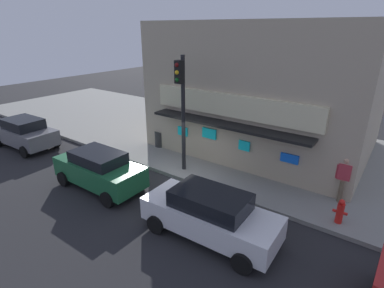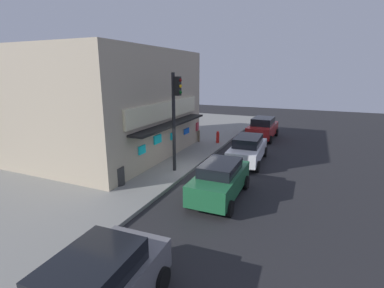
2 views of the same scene
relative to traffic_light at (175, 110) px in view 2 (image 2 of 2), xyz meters
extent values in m
plane|color=#232326|center=(0.24, -0.70, -3.51)|extent=(62.75, 62.75, 0.00)
cube|color=gray|center=(0.24, 4.71, -3.43)|extent=(41.84, 10.83, 0.17)
cube|color=tan|center=(1.61, 5.55, -0.05)|extent=(10.72, 8.10, 6.59)
cube|color=beige|center=(1.61, 1.42, -0.30)|extent=(8.15, 0.16, 1.02)
cube|color=black|center=(1.61, 1.07, -1.09)|extent=(7.72, 0.90, 0.12)
cube|color=#19D8E5|center=(-1.08, 1.44, -2.04)|extent=(0.59, 0.08, 0.45)
cube|color=#19D8E5|center=(0.53, 1.44, -1.83)|extent=(0.77, 0.08, 0.50)
cube|color=#19D8E5|center=(2.42, 1.44, -2.03)|extent=(0.54, 0.08, 0.45)
cube|color=blue|center=(4.49, 1.44, -2.11)|extent=(0.76, 0.08, 0.38)
cylinder|color=black|center=(0.00, 0.10, -0.73)|extent=(0.18, 0.18, 5.22)
cube|color=black|center=(0.00, -0.15, 1.21)|extent=(0.32, 0.28, 0.95)
sphere|color=maroon|center=(0.00, -0.30, 1.51)|extent=(0.18, 0.18, 0.18)
sphere|color=yellow|center=(0.00, -0.30, 1.21)|extent=(0.18, 0.18, 0.18)
sphere|color=#0F4C19|center=(0.00, -0.30, 0.91)|extent=(0.18, 0.18, 0.18)
cylinder|color=red|center=(6.86, -0.08, -2.97)|extent=(0.24, 0.24, 0.74)
sphere|color=red|center=(6.86, -0.08, -2.54)|extent=(0.20, 0.20, 0.20)
cylinder|color=red|center=(6.68, -0.08, -2.94)|extent=(0.12, 0.10, 0.10)
cylinder|color=red|center=(7.04, -0.08, -2.94)|extent=(0.12, 0.10, 0.10)
cylinder|color=#2D2D2D|center=(-2.87, 1.62, -2.91)|extent=(0.55, 0.55, 0.87)
cylinder|color=brown|center=(6.58, 1.36, -2.91)|extent=(0.18, 0.18, 0.88)
cylinder|color=brown|center=(6.54, 1.75, -2.91)|extent=(0.18, 0.18, 0.88)
cube|color=#B2333F|center=(6.56, 1.56, -2.15)|extent=(0.48, 0.28, 0.64)
sphere|color=tan|center=(6.56, 1.56, -1.69)|extent=(0.22, 0.22, 0.22)
cylinder|color=#B2333F|center=(6.81, 1.58, -2.18)|extent=(0.11, 0.11, 0.57)
cylinder|color=#B2333F|center=(6.31, 1.53, -2.18)|extent=(0.11, 0.11, 0.57)
cube|color=#AD1E1E|center=(10.33, -2.83, -2.75)|extent=(4.39, 1.97, 0.87)
cube|color=black|center=(10.33, -2.83, -2.03)|extent=(2.38, 1.62, 0.57)
cylinder|color=black|center=(11.88, -1.95, -3.19)|extent=(0.65, 0.24, 0.64)
cylinder|color=black|center=(11.82, -3.79, -3.19)|extent=(0.65, 0.24, 0.64)
cylinder|color=black|center=(8.84, -1.86, -3.19)|extent=(0.65, 0.24, 0.64)
cylinder|color=black|center=(8.79, -3.71, -3.19)|extent=(0.65, 0.24, 0.64)
cube|color=black|center=(-9.25, -2.68, -2.10)|extent=(2.22, 1.59, 0.54)
cylinder|color=black|center=(-7.89, -1.73, -3.19)|extent=(0.65, 0.25, 0.64)
cylinder|color=black|center=(-7.81, -3.52, -3.19)|extent=(0.65, 0.25, 0.64)
cube|color=#1E6038|center=(-1.99, -3.16, -2.76)|extent=(4.14, 1.74, 0.87)
cube|color=black|center=(-1.99, -3.16, -2.09)|extent=(2.24, 1.45, 0.46)
cylinder|color=black|center=(-0.56, -2.29, -3.19)|extent=(0.64, 0.23, 0.64)
cylinder|color=black|center=(-0.54, -3.98, -3.19)|extent=(0.64, 0.23, 0.64)
cylinder|color=black|center=(-3.44, -2.33, -3.19)|extent=(0.64, 0.23, 0.64)
cylinder|color=black|center=(-3.42, -4.02, -3.19)|extent=(0.64, 0.23, 0.64)
cube|color=silver|center=(3.54, -3.11, -2.80)|extent=(4.54, 1.88, 0.78)
cube|color=black|center=(3.54, -3.11, -2.14)|extent=(2.47, 1.53, 0.54)
cylinder|color=black|center=(5.08, -2.20, -3.19)|extent=(0.65, 0.24, 0.64)
cylinder|color=black|center=(5.14, -3.92, -3.19)|extent=(0.65, 0.24, 0.64)
cylinder|color=black|center=(1.94, -2.31, -3.19)|extent=(0.65, 0.24, 0.64)
cylinder|color=black|center=(2.00, -4.03, -3.19)|extent=(0.65, 0.24, 0.64)
camera|label=1|loc=(7.86, -10.01, 2.93)|focal=27.93mm
camera|label=2|loc=(-13.06, -6.65, 1.91)|focal=26.40mm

